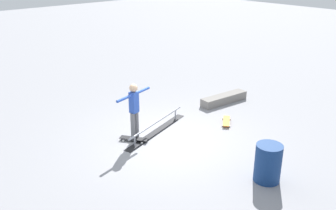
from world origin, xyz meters
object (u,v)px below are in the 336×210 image
(trash_bin, at_px, (268,163))
(grind_rail, at_px, (157,127))
(skateboard_main, at_px, (134,139))
(loose_skateboard_orange, at_px, (226,121))
(skater_main, at_px, (134,108))
(skate_ledge, at_px, (224,99))

(trash_bin, bearing_deg, grind_rail, -86.42)
(skateboard_main, relative_size, trash_bin, 0.86)
(grind_rail, xyz_separation_m, loose_skateboard_orange, (-2.00, 0.98, -0.07))
(skater_main, bearing_deg, grind_rail, -15.38)
(loose_skateboard_orange, xyz_separation_m, trash_bin, (1.77, 2.68, 0.38))
(grind_rail, distance_m, trash_bin, 3.68)
(skater_main, distance_m, loose_skateboard_orange, 3.08)
(trash_bin, bearing_deg, loose_skateboard_orange, -123.48)
(grind_rail, xyz_separation_m, skate_ledge, (-3.29, -0.22, -0.00))
(grind_rail, distance_m, skater_main, 1.13)
(skateboard_main, bearing_deg, skate_ledge, -120.10)
(loose_skateboard_orange, bearing_deg, trash_bin, 18.24)
(grind_rail, height_order, trash_bin, trash_bin)
(skate_ledge, distance_m, skateboard_main, 4.16)
(skate_ledge, xyz_separation_m, trash_bin, (3.06, 3.87, 0.31))
(skater_main, bearing_deg, loose_skateboard_orange, -33.30)
(skater_main, bearing_deg, trash_bin, -88.06)
(grind_rail, distance_m, skate_ledge, 3.30)
(skateboard_main, bearing_deg, skater_main, -93.18)
(grind_rail, distance_m, loose_skateboard_orange, 2.23)
(grind_rail, distance_m, skateboard_main, 0.86)
(grind_rail, relative_size, skater_main, 1.70)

